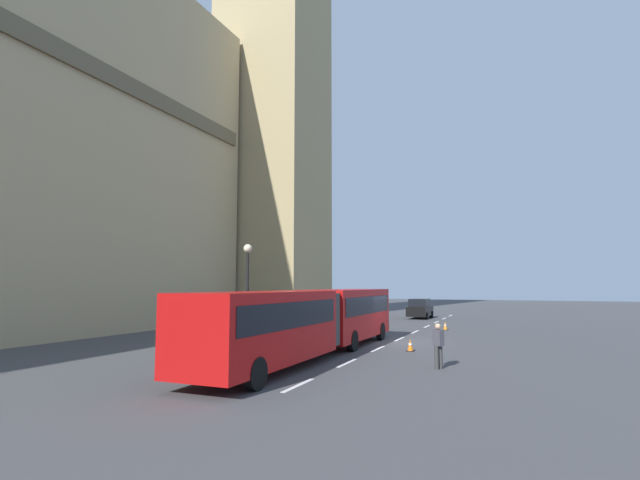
{
  "coord_description": "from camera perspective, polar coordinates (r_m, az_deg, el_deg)",
  "views": [
    {
      "loc": [
        -25.97,
        -6.45,
        3.14
      ],
      "look_at": [
        -0.62,
        4.12,
        5.77
      ],
      "focal_mm": 26.46,
      "sensor_mm": 36.0,
      "label": 1
    }
  ],
  "objects": [
    {
      "name": "pedestrian_near_cones",
      "position": [
        18.72,
        14.11,
        -12.13
      ],
      "size": [
        0.43,
        0.47,
        1.69
      ],
      "color": "#333333",
      "rests_on": "ground_plane"
    },
    {
      "name": "traffic_cone_west",
      "position": [
        23.38,
        10.86,
        -12.39
      ],
      "size": [
        0.36,
        0.36,
        0.58
      ],
      "color": "black",
      "rests_on": "ground_plane"
    },
    {
      "name": "lane_centre_marking",
      "position": [
        32.9,
        11.44,
        -10.83
      ],
      "size": [
        39.0,
        0.16,
        0.01
      ],
      "color": "silver",
      "rests_on": "ground_plane"
    },
    {
      "name": "street_lamp",
      "position": [
        24.86,
        -8.79,
        -5.6
      ],
      "size": [
        0.44,
        0.44,
        5.27
      ],
      "color": "black",
      "rests_on": "ground_plane"
    },
    {
      "name": "sedan_lead",
      "position": [
        46.18,
        12.02,
        -8.12
      ],
      "size": [
        4.4,
        1.86,
        1.85
      ],
      "color": "black",
      "rests_on": "ground_plane"
    },
    {
      "name": "traffic_cone_middle",
      "position": [
        34.71,
        14.91,
        -10.01
      ],
      "size": [
        0.36,
        0.36,
        0.58
      ],
      "color": "black",
      "rests_on": "ground_plane"
    },
    {
      "name": "ground_plane",
      "position": [
        26.94,
        8.83,
        -12.1
      ],
      "size": [
        160.0,
        160.0,
        0.0
      ],
      "primitive_type": "plane",
      "color": "#424244"
    },
    {
      "name": "articulated_bus",
      "position": [
        21.28,
        -0.8,
        -9.22
      ],
      "size": [
        17.13,
        2.54,
        2.9
      ],
      "color": "#B20F0F",
      "rests_on": "ground_plane"
    }
  ]
}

